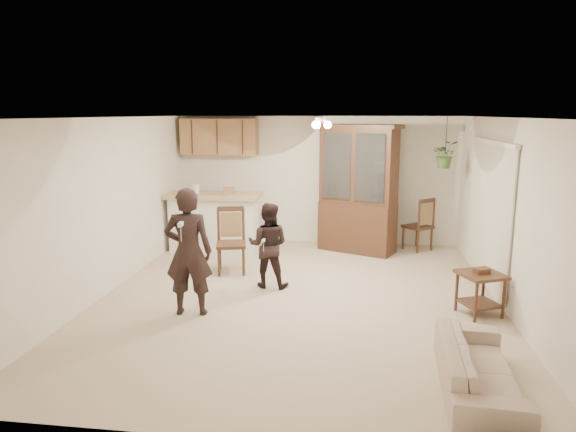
# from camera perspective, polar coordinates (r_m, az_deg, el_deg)

# --- Properties ---
(floor) EXTENTS (6.50, 6.50, 0.00)m
(floor) POSITION_cam_1_polar(r_m,az_deg,el_deg) (7.32, 1.10, -9.08)
(floor) COLOR #BEA78F
(floor) RESTS_ON ground
(ceiling) EXTENTS (5.50, 6.50, 0.02)m
(ceiling) POSITION_cam_1_polar(r_m,az_deg,el_deg) (6.86, 1.18, 10.89)
(ceiling) COLOR silver
(ceiling) RESTS_ON wall_back
(wall_back) EXTENTS (5.50, 0.02, 2.50)m
(wall_back) POSITION_cam_1_polar(r_m,az_deg,el_deg) (10.18, 3.18, 3.98)
(wall_back) COLOR white
(wall_back) RESTS_ON ground
(wall_front) EXTENTS (5.50, 0.02, 2.50)m
(wall_front) POSITION_cam_1_polar(r_m,az_deg,el_deg) (3.87, -4.27, -8.42)
(wall_front) COLOR white
(wall_front) RESTS_ON ground
(wall_left) EXTENTS (0.02, 6.50, 2.50)m
(wall_left) POSITION_cam_1_polar(r_m,az_deg,el_deg) (7.77, -19.45, 1.04)
(wall_left) COLOR white
(wall_left) RESTS_ON ground
(wall_right) EXTENTS (0.02, 6.50, 2.50)m
(wall_right) POSITION_cam_1_polar(r_m,az_deg,el_deg) (7.22, 23.38, -0.01)
(wall_right) COLOR white
(wall_right) RESTS_ON ground
(breakfast_bar) EXTENTS (1.60, 0.55, 1.00)m
(breakfast_bar) POSITION_cam_1_polar(r_m,az_deg,el_deg) (9.75, -8.19, -0.93)
(breakfast_bar) COLOR white
(breakfast_bar) RESTS_ON floor
(bar_top) EXTENTS (1.75, 0.70, 0.08)m
(bar_top) POSITION_cam_1_polar(r_m,az_deg,el_deg) (9.65, -8.29, 2.27)
(bar_top) COLOR tan
(bar_top) RESTS_ON breakfast_bar
(upper_cabinets) EXTENTS (1.50, 0.34, 0.70)m
(upper_cabinets) POSITION_cam_1_polar(r_m,az_deg,el_deg) (10.24, -7.63, 8.72)
(upper_cabinets) COLOR brown
(upper_cabinets) RESTS_ON wall_back
(vertical_blinds) EXTENTS (0.06, 2.30, 2.10)m
(vertical_blinds) POSITION_cam_1_polar(r_m,az_deg,el_deg) (8.09, 21.33, 0.21)
(vertical_blinds) COLOR beige
(vertical_blinds) RESTS_ON wall_right
(ceiling_fixture) EXTENTS (0.36, 0.36, 0.20)m
(ceiling_fixture) POSITION_cam_1_polar(r_m,az_deg,el_deg) (8.03, 3.58, 10.23)
(ceiling_fixture) COLOR #FFEFBF
(ceiling_fixture) RESTS_ON ceiling
(hanging_plant) EXTENTS (0.43, 0.37, 0.48)m
(hanging_plant) POSITION_cam_1_polar(r_m,az_deg,el_deg) (9.37, 17.07, 6.55)
(hanging_plant) COLOR #356227
(hanging_plant) RESTS_ON ceiling
(plant_cord) EXTENTS (0.01, 0.01, 0.65)m
(plant_cord) POSITION_cam_1_polar(r_m,az_deg,el_deg) (9.35, 17.19, 8.53)
(plant_cord) COLOR black
(plant_cord) RESTS_ON ceiling
(sofa) EXTENTS (0.85, 1.92, 0.73)m
(sofa) POSITION_cam_1_polar(r_m,az_deg,el_deg) (5.19, 20.49, -14.39)
(sofa) COLOR beige
(sofa) RESTS_ON floor
(adult) EXTENTS (0.70, 0.51, 1.80)m
(adult) POSITION_cam_1_polar(r_m,az_deg,el_deg) (6.63, -11.03, -3.33)
(adult) COLOR black
(adult) RESTS_ON floor
(child) EXTENTS (0.68, 0.55, 1.35)m
(child) POSITION_cam_1_polar(r_m,az_deg,el_deg) (7.60, -2.22, -2.97)
(child) COLOR black
(child) RESTS_ON floor
(china_hutch) EXTENTS (1.60, 1.13, 2.36)m
(china_hutch) POSITION_cam_1_polar(r_m,az_deg,el_deg) (9.57, 7.79, 2.90)
(china_hutch) COLOR #3A2615
(china_hutch) RESTS_ON floor
(side_table) EXTENTS (0.67, 0.67, 0.62)m
(side_table) POSITION_cam_1_polar(r_m,az_deg,el_deg) (7.09, 20.54, -8.03)
(side_table) COLOR #3A2615
(side_table) RESTS_ON floor
(chair_bar) EXTENTS (0.56, 0.56, 1.06)m
(chair_bar) POSITION_cam_1_polar(r_m,az_deg,el_deg) (8.40, -6.31, -4.30)
(chair_bar) COLOR #3A2615
(chair_bar) RESTS_ON floor
(chair_hutch_left) EXTENTS (0.72, 0.72, 1.16)m
(chair_hutch_left) POSITION_cam_1_polar(r_m,az_deg,el_deg) (9.91, 5.91, -1.69)
(chair_hutch_left) COLOR #3A2615
(chair_hutch_left) RESTS_ON floor
(chair_hutch_right) EXTENTS (0.63, 0.63, 1.01)m
(chair_hutch_right) POSITION_cam_1_polar(r_m,az_deg,el_deg) (10.04, 14.18, -2.06)
(chair_hutch_right) COLOR #3A2615
(chair_hutch_right) RESTS_ON floor
(controller_adult) EXTENTS (0.06, 0.15, 0.04)m
(controller_adult) POSITION_cam_1_polar(r_m,az_deg,el_deg) (6.18, -11.85, -0.92)
(controller_adult) COLOR white
(controller_adult) RESTS_ON adult
(controller_child) EXTENTS (0.04, 0.11, 0.03)m
(controller_child) POSITION_cam_1_polar(r_m,az_deg,el_deg) (7.30, -2.74, -2.74)
(controller_child) COLOR white
(controller_child) RESTS_ON child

